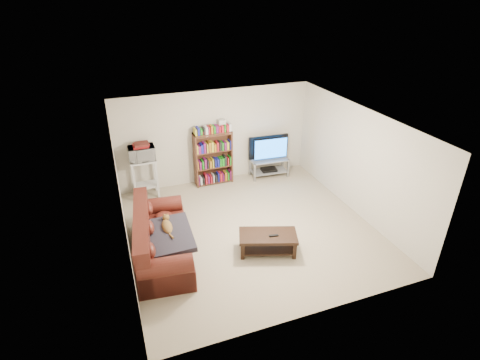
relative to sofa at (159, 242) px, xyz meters
name	(u,v)px	position (x,y,z in m)	size (l,w,h in m)	color
floor	(251,229)	(1.97, 0.24, -0.33)	(5.00, 5.00, 0.00)	#BBAA8B
ceiling	(253,121)	(1.97, 0.24, 2.07)	(5.00, 5.00, 0.00)	white
wall_back	(215,137)	(1.97, 2.74, 0.87)	(5.00, 5.00, 0.00)	silver
wall_front	(316,255)	(1.97, -2.26, 0.87)	(5.00, 5.00, 0.00)	silver
wall_left	(121,201)	(-0.53, 0.24, 0.87)	(5.00, 5.00, 0.00)	silver
wall_right	(358,161)	(4.47, 0.24, 0.87)	(5.00, 5.00, 0.00)	silver
sofa	(159,242)	(0.00, 0.00, 0.00)	(1.21, 2.32, 0.95)	#521C15
blanket	(168,236)	(0.17, -0.17, 0.22)	(0.86, 1.11, 0.10)	#2A2732
cat	(167,227)	(0.19, 0.03, 0.28)	(0.24, 0.61, 0.18)	brown
coffee_table	(268,240)	(1.99, -0.58, -0.05)	(1.22, 0.88, 0.40)	black
remote	(274,236)	(2.07, -0.66, 0.08)	(0.18, 0.05, 0.02)	black
tv_stand	(269,164)	(3.34, 2.40, 0.01)	(1.03, 0.51, 0.50)	#999EA3
television	(270,148)	(3.34, 2.40, 0.49)	(1.08, 0.14, 0.62)	black
dvd_player	(269,170)	(3.34, 2.40, -0.14)	(0.40, 0.28, 0.06)	black
bookshelf	(213,158)	(1.83, 2.54, 0.39)	(0.98, 0.32, 1.40)	#4C2A1A
shelf_clutter	(216,128)	(1.93, 2.56, 1.17)	(0.71, 0.22, 0.28)	silver
microwave_stand	(144,173)	(0.08, 2.44, 0.29)	(0.61, 0.44, 0.97)	silver
microwave	(142,153)	(0.08, 2.44, 0.81)	(0.60, 0.41, 0.33)	silver
game_boxes	(141,146)	(0.08, 2.44, 1.00)	(0.35, 0.31, 0.05)	maroon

